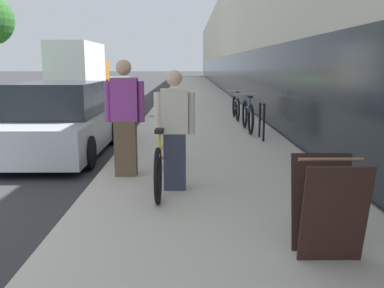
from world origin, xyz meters
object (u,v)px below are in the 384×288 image
Objects in this scene: parked_sedan_curbside at (59,123)px; tandem_bicycle at (163,157)px; vintage_roadster_curbside at (103,110)px; moving_truck at (80,69)px; person_rider at (175,131)px; bike_rack_hoop at (262,117)px; cruiser_bike_middle at (236,107)px; sandwich_board_sign at (328,207)px; person_bystander at (125,118)px; cruiser_bike_nearest at (248,116)px.

tandem_bicycle is at bearing -48.96° from parked_sedan_curbside.
vintage_roadster_curbside is 0.58× the size of moving_truck.
tandem_bicycle is at bearing -72.99° from moving_truck.
parked_sedan_curbside is 0.95× the size of vintage_roadster_curbside.
person_rider is 4.35m from bike_rack_hoop.
bike_rack_hoop is at bearing -87.21° from cruiser_bike_middle.
sandwich_board_sign reaches higher than cruiser_bike_middle.
person_bystander is 5.11m from cruiser_bike_nearest.
moving_truck reaches higher than person_rider.
parked_sedan_curbside is at bearing 127.50° from sandwich_board_sign.
person_bystander reaches higher than cruiser_bike_middle.
bike_rack_hoop is at bearing 60.39° from tandem_bicycle.
parked_sedan_curbside is (-4.13, -4.68, 0.14)m from cruiser_bike_middle.
sandwich_board_sign reaches higher than vintage_roadster_curbside.
vintage_roadster_curbside is at bearing 111.33° from sandwich_board_sign.
cruiser_bike_middle is 0.42× the size of parked_sedan_curbside.
tandem_bicycle is at bearing 118.64° from person_rider.
person_rider is 1.91× the size of bike_rack_hoop.
tandem_bicycle is 8.12m from vintage_roadster_curbside.
sandwich_board_sign is at bearing -52.50° from parked_sedan_curbside.
tandem_bicycle is at bearing -119.61° from bike_rack_hoop.
tandem_bicycle is 2.92m from sandwich_board_sign.
cruiser_bike_nearest is 7.29m from sandwich_board_sign.
bike_rack_hoop is 0.94× the size of sandwich_board_sign.
moving_truck reaches higher than parked_sedan_curbside.
vintage_roadster_curbside is at bearing 107.04° from tandem_bicycle.
cruiser_bike_middle is 0.40× the size of vintage_roadster_curbside.
moving_truck is at bearing 108.97° from sandwich_board_sign.
sandwich_board_sign is 0.21× the size of vintage_roadster_curbside.
sandwich_board_sign is at bearing -55.98° from person_rider.
cruiser_bike_middle is at bearing 77.64° from person_rider.
parked_sedan_curbside is at bearing 129.79° from person_rider.
cruiser_bike_middle is at bearing 75.69° from tandem_bicycle.
moving_truck is at bearing 121.83° from cruiser_bike_middle.
cruiser_bike_middle is at bearing -58.17° from moving_truck.
parked_sedan_curbside reaches higher than sandwich_board_sign.
person_bystander reaches higher than bike_rack_hoop.
vintage_roadster_curbside is (-2.38, 7.76, -0.13)m from tandem_bicycle.
bike_rack_hoop is at bearing -63.71° from moving_truck.
moving_truck is (-3.82, 12.50, 1.16)m from vintage_roadster_curbside.
person_bystander reaches higher than vintage_roadster_curbside.
person_rider reaches higher than cruiser_bike_nearest.
vintage_roadster_curbside is at bearing 173.57° from cruiser_bike_middle.
cruiser_bike_middle is (-0.18, 3.70, -0.14)m from bike_rack_hoop.
moving_truck is (-7.80, 22.70, 0.96)m from sandwich_board_sign.
person_rider is at bearing 124.02° from sandwich_board_sign.
bike_rack_hoop reaches higher than vintage_roadster_curbside.
vintage_roadster_curbside is (-3.98, 10.20, -0.21)m from sandwich_board_sign.
bike_rack_hoop is (1.85, 3.93, -0.30)m from person_rider.
sandwich_board_sign is at bearing -94.13° from bike_rack_hoop.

